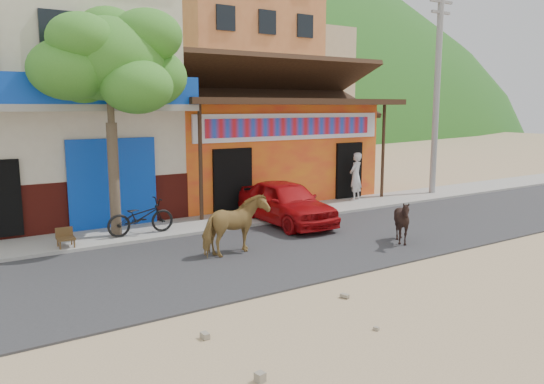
% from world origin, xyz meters
% --- Properties ---
extents(ground, '(120.00, 120.00, 0.00)m').
position_xyz_m(ground, '(0.00, 0.00, 0.00)').
color(ground, '#9E825B').
rests_on(ground, ground).
extents(road, '(60.00, 5.00, 0.04)m').
position_xyz_m(road, '(0.00, 2.50, 0.02)').
color(road, '#28282B').
rests_on(road, ground).
extents(sidewalk, '(60.00, 2.00, 0.12)m').
position_xyz_m(sidewalk, '(0.00, 6.00, 0.06)').
color(sidewalk, gray).
rests_on(sidewalk, ground).
extents(dance_club, '(8.00, 6.00, 3.60)m').
position_xyz_m(dance_club, '(2.00, 10.00, 1.80)').
color(dance_club, orange).
rests_on(dance_club, ground).
extents(cafe_building, '(7.00, 6.00, 7.00)m').
position_xyz_m(cafe_building, '(-5.50, 10.00, 3.50)').
color(cafe_building, beige).
rests_on(cafe_building, ground).
extents(apartment_front, '(9.00, 9.00, 12.00)m').
position_xyz_m(apartment_front, '(9.00, 24.00, 6.00)').
color(apartment_front, '#CC723F').
rests_on(apartment_front, ground).
extents(apartment_rear, '(8.00, 8.00, 10.00)m').
position_xyz_m(apartment_rear, '(18.00, 30.00, 5.00)').
color(apartment_rear, tan).
rests_on(apartment_rear, ground).
extents(tree, '(3.00, 3.00, 6.00)m').
position_xyz_m(tree, '(-4.60, 5.80, 3.12)').
color(tree, '#2D721E').
rests_on(tree, sidewalk).
extents(utility_pole, '(0.24, 0.24, 8.00)m').
position_xyz_m(utility_pole, '(8.20, 6.00, 4.12)').
color(utility_pole, gray).
rests_on(utility_pole, sidewalk).
extents(cow_tan, '(1.78, 1.06, 1.41)m').
position_xyz_m(cow_tan, '(-2.69, 2.71, 0.74)').
color(cow_tan, olive).
rests_on(cow_tan, road).
extents(cow_dark, '(1.19, 1.10, 1.16)m').
position_xyz_m(cow_dark, '(1.39, 1.24, 0.62)').
color(cow_dark, black).
rests_on(cow_dark, road).
extents(red_car, '(1.72, 3.94, 1.32)m').
position_xyz_m(red_car, '(0.22, 4.80, 0.70)').
color(red_car, '#AB0C0F').
rests_on(red_car, road).
extents(scooter, '(1.84, 0.66, 0.96)m').
position_xyz_m(scooter, '(-4.00, 5.57, 0.60)').
color(scooter, black).
rests_on(scooter, sidewalk).
extents(pedestrian, '(0.75, 0.63, 1.75)m').
position_xyz_m(pedestrian, '(4.50, 6.46, 1.00)').
color(pedestrian, silver).
rests_on(pedestrian, sidewalk).
extents(cafe_chair_right, '(0.42, 0.42, 0.88)m').
position_xyz_m(cafe_chair_right, '(-6.00, 5.30, 0.56)').
color(cafe_chair_right, '#51371B').
rests_on(cafe_chair_right, sidewalk).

